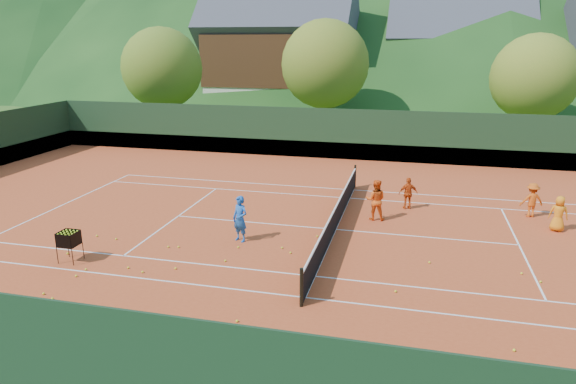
% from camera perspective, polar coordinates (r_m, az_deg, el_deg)
% --- Properties ---
extents(ground, '(400.00, 400.00, 0.00)m').
position_cam_1_polar(ground, '(19.35, 5.31, -4.22)').
color(ground, '#2C4C18').
rests_on(ground, ground).
extents(clay_court, '(40.00, 24.00, 0.02)m').
position_cam_1_polar(clay_court, '(19.35, 5.31, -4.19)').
color(clay_court, '#B1401C').
rests_on(clay_court, ground).
extents(coach, '(0.70, 0.59, 1.64)m').
position_cam_1_polar(coach, '(17.99, -5.34, -2.99)').
color(coach, '#1B58B3').
rests_on(coach, clay_court).
extents(student_a, '(0.81, 0.65, 1.62)m').
position_cam_1_polar(student_a, '(20.36, 9.70, -0.87)').
color(student_a, '#F05715').
rests_on(student_a, clay_court).
extents(student_b, '(0.85, 0.53, 1.35)m').
position_cam_1_polar(student_b, '(21.99, 13.21, -0.14)').
color(student_b, '#CC4612').
rests_on(student_b, clay_court).
extents(student_c, '(0.72, 0.54, 1.34)m').
position_cam_1_polar(student_c, '(21.38, 27.86, -2.14)').
color(student_c, orange).
rests_on(student_c, clay_court).
extents(student_d, '(0.99, 0.70, 1.39)m').
position_cam_1_polar(student_d, '(22.63, 25.46, -0.82)').
color(student_d, '#D45512').
rests_on(student_d, clay_court).
extents(tennis_ball_0, '(0.07, 0.07, 0.07)m').
position_cam_1_polar(tennis_ball_0, '(19.79, -20.46, -4.58)').
color(tennis_ball_0, yellow).
rests_on(tennis_ball_0, clay_court).
extents(tennis_ball_1, '(0.07, 0.07, 0.07)m').
position_cam_1_polar(tennis_ball_1, '(19.26, -18.56, -4.97)').
color(tennis_ball_1, yellow).
rests_on(tennis_ball_1, clay_court).
extents(tennis_ball_2, '(0.07, 0.07, 0.07)m').
position_cam_1_polar(tennis_ball_2, '(12.58, -20.34, -17.12)').
color(tennis_ball_2, yellow).
rests_on(tennis_ball_2, clay_court).
extents(tennis_ball_3, '(0.07, 0.07, 0.07)m').
position_cam_1_polar(tennis_ball_3, '(18.07, -13.16, -5.94)').
color(tennis_ball_3, yellow).
rests_on(tennis_ball_3, clay_court).
extents(tennis_ball_4, '(0.07, 0.07, 0.07)m').
position_cam_1_polar(tennis_ball_4, '(16.04, -25.52, -10.15)').
color(tennis_ball_4, yellow).
rests_on(tennis_ball_4, clay_court).
extents(tennis_ball_5, '(0.07, 0.07, 0.07)m').
position_cam_1_polar(tennis_ball_5, '(17.98, -12.07, -5.98)').
color(tennis_ball_5, yellow).
rests_on(tennis_ball_5, clay_court).
extents(tennis_ball_6, '(0.07, 0.07, 0.07)m').
position_cam_1_polar(tennis_ball_6, '(16.77, -22.48, -8.61)').
color(tennis_ball_6, yellow).
rests_on(tennis_ball_6, clay_court).
extents(tennis_ball_7, '(0.07, 0.07, 0.07)m').
position_cam_1_polar(tennis_ball_7, '(12.34, 1.45, -16.69)').
color(tennis_ball_7, yellow).
rests_on(tennis_ball_7, clay_court).
extents(tennis_ball_8, '(0.07, 0.07, 0.07)m').
position_cam_1_polar(tennis_ball_8, '(17.11, -21.55, -8.00)').
color(tennis_ball_8, yellow).
rests_on(tennis_ball_8, clay_court).
extents(tennis_ball_9, '(0.07, 0.07, 0.07)m').
position_cam_1_polar(tennis_ball_9, '(18.54, 3.26, -4.94)').
color(tennis_ball_9, yellow).
rests_on(tennis_ball_9, clay_court).
extents(tennis_ball_10, '(0.07, 0.07, 0.07)m').
position_cam_1_polar(tennis_ball_10, '(17.02, 15.44, -7.54)').
color(tennis_ball_10, yellow).
rests_on(tennis_ball_10, clay_court).
extents(tennis_ball_11, '(0.07, 0.07, 0.07)m').
position_cam_1_polar(tennis_ball_11, '(13.31, -5.69, -14.08)').
color(tennis_ball_11, yellow).
rests_on(tennis_ball_11, clay_court).
extents(tennis_ball_12, '(0.07, 0.07, 0.07)m').
position_cam_1_polar(tennis_ball_12, '(17.64, -5.55, -6.12)').
color(tennis_ball_12, yellow).
rests_on(tennis_ball_12, clay_court).
extents(tennis_ball_13, '(0.07, 0.07, 0.07)m').
position_cam_1_polar(tennis_ball_13, '(18.56, -23.29, -6.29)').
color(tennis_ball_13, yellow).
rests_on(tennis_ball_13, clay_court).
extents(tennis_ball_14, '(0.07, 0.07, 0.07)m').
position_cam_1_polar(tennis_ball_14, '(13.19, -20.29, -15.43)').
color(tennis_ball_14, yellow).
rests_on(tennis_ball_14, clay_court).
extents(tennis_ball_15, '(0.07, 0.07, 0.07)m').
position_cam_1_polar(tennis_ball_15, '(17.21, 24.52, -8.22)').
color(tennis_ball_15, yellow).
rests_on(tennis_ball_15, clay_court).
extents(tennis_ball_16, '(0.07, 0.07, 0.07)m').
position_cam_1_polar(tennis_ball_16, '(16.65, -6.98, -7.59)').
color(tennis_ball_16, yellow).
rests_on(tennis_ball_16, clay_court).
extents(tennis_ball_17, '(0.07, 0.07, 0.07)m').
position_cam_1_polar(tennis_ball_17, '(16.87, 26.26, -8.94)').
color(tennis_ball_17, yellow).
rests_on(tennis_ball_17, clay_court).
extents(tennis_ball_18, '(0.07, 0.07, 0.07)m').
position_cam_1_polar(tennis_ball_18, '(17.52, -0.67, -6.21)').
color(tennis_ball_18, yellow).
rests_on(tennis_ball_18, clay_court).
extents(tennis_ball_19, '(0.07, 0.07, 0.07)m').
position_cam_1_polar(tennis_ball_19, '(14.96, 11.87, -10.75)').
color(tennis_ball_19, yellow).
rests_on(tennis_ball_19, clay_court).
extents(tennis_ball_20, '(0.07, 0.07, 0.07)m').
position_cam_1_polar(tennis_ball_20, '(17.13, 0.28, -6.76)').
color(tennis_ball_20, yellow).
rests_on(tennis_ball_20, clay_court).
extents(tennis_ball_21, '(0.07, 0.07, 0.07)m').
position_cam_1_polar(tennis_ball_21, '(13.76, -22.67, -14.31)').
color(tennis_ball_21, yellow).
rests_on(tennis_ball_21, clay_court).
extents(tennis_ball_22, '(0.07, 0.07, 0.07)m').
position_cam_1_polar(tennis_ball_22, '(16.39, -15.86, -8.54)').
color(tennis_ball_22, yellow).
rests_on(tennis_ball_22, clay_court).
extents(tennis_ball_23, '(0.07, 0.07, 0.07)m').
position_cam_1_polar(tennis_ball_23, '(12.80, -15.30, -15.99)').
color(tennis_ball_23, yellow).
rests_on(tennis_ball_23, clay_court).
extents(tennis_ball_24, '(0.07, 0.07, 0.07)m').
position_cam_1_polar(tennis_ball_24, '(15.61, 2.81, -9.18)').
color(tennis_ball_24, yellow).
rests_on(tennis_ball_24, clay_court).
extents(tennis_ball_25, '(0.07, 0.07, 0.07)m').
position_cam_1_polar(tennis_ball_25, '(16.80, -17.33, -8.02)').
color(tennis_ball_25, yellow).
rests_on(tennis_ball_25, clay_court).
extents(tennis_ball_26, '(0.07, 0.07, 0.07)m').
position_cam_1_polar(tennis_ball_26, '(16.38, -12.39, -8.29)').
color(tennis_ball_26, yellow).
rests_on(tennis_ball_26, clay_court).
extents(tennis_ball_27, '(0.07, 0.07, 0.07)m').
position_cam_1_polar(tennis_ball_27, '(12.09, -9.69, -17.70)').
color(tennis_ball_27, yellow).
rests_on(tennis_ball_27, clay_court).
extents(tennis_ball_28, '(0.07, 0.07, 0.07)m').
position_cam_1_polar(tennis_ball_28, '(13.22, 23.83, -15.78)').
color(tennis_ball_28, yellow).
rests_on(tennis_ball_28, clay_court).
extents(tennis_ball_29, '(0.07, 0.07, 0.07)m').
position_cam_1_polar(tennis_ball_29, '(15.65, -24.71, -10.71)').
color(tennis_ball_29, yellow).
rests_on(tennis_ball_29, clay_court).
extents(court_lines, '(23.83, 11.03, 0.00)m').
position_cam_1_polar(court_lines, '(19.34, 5.32, -4.16)').
color(court_lines, white).
rests_on(court_lines, clay_court).
extents(tennis_net, '(0.10, 12.07, 1.10)m').
position_cam_1_polar(tennis_net, '(19.17, 5.35, -2.76)').
color(tennis_net, black).
rests_on(tennis_net, clay_court).
extents(perimeter_fence, '(40.40, 24.24, 3.00)m').
position_cam_1_polar(perimeter_fence, '(18.94, 5.41, -0.63)').
color(perimeter_fence, '#15311A').
rests_on(perimeter_fence, clay_court).
extents(ball_hopper, '(0.57, 0.57, 1.00)m').
position_cam_1_polar(ball_hopper, '(17.73, -23.19, -4.85)').
color(ball_hopper, black).
rests_on(ball_hopper, clay_court).
extents(chalet_left, '(13.80, 9.93, 12.92)m').
position_cam_1_polar(chalet_left, '(49.57, -0.88, 15.06)').
color(chalet_left, beige).
rests_on(chalet_left, ground).
extents(chalet_mid, '(12.65, 8.82, 11.45)m').
position_cam_1_polar(chalet_mid, '(52.08, 18.14, 13.63)').
color(chalet_mid, beige).
rests_on(chalet_mid, ground).
extents(tree_a, '(6.00, 6.00, 7.88)m').
position_cam_1_polar(tree_a, '(40.50, -13.85, 13.21)').
color(tree_a, '#3D2618').
rests_on(tree_a, ground).
extents(tree_b, '(6.40, 6.40, 8.40)m').
position_cam_1_polar(tree_b, '(38.53, 4.13, 13.98)').
color(tree_b, '#3D2518').
rests_on(tree_b, ground).
extents(tree_c, '(5.60, 5.60, 7.35)m').
position_cam_1_polar(tree_c, '(37.74, 25.71, 11.41)').
color(tree_c, '#3F2A19').
rests_on(tree_c, ground).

